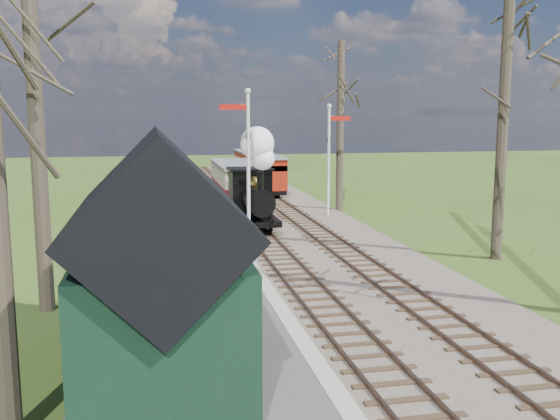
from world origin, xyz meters
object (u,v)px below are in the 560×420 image
Objects in this scene: coach at (236,183)px; red_carriage_a at (265,174)px; sign_board at (223,277)px; bench at (223,310)px; semaphore_far at (330,152)px; locomotive at (254,186)px; station_shed at (161,268)px; person at (216,297)px; semaphore_near at (247,156)px; red_carriage_b at (252,167)px.

coach is 6.12m from red_carriage_a.
bench is at bearing -96.32° from sign_board.
locomotive is (-4.39, -3.15, -1.27)m from semaphore_far.
person is at bearing 63.04° from station_shed.
semaphore_near is 7.91m from semaphore_far.
semaphore_near is 3.33m from locomotive.
locomotive is 11.92m from red_carriage_a.
semaphore_near reaches higher than sign_board.
red_carriage_b is (-1.77, 13.96, -1.92)m from semaphore_far.
semaphore_near is (3.53, 12.00, 1.35)m from station_shed.
locomotive is 17.32m from red_carriage_b.
red_carriage_a is (3.37, 14.46, -2.19)m from semaphore_near.
sign_board is at bearing -103.37° from red_carriage_a.
station_shed is at bearing -106.09° from locomotive.
person is at bearing -103.13° from red_carriage_a.
locomotive is at bearing -102.68° from red_carriage_a.
semaphore_far reaches higher than station_shed.
red_carriage_b is 3.94× the size of person.
sign_board reaches higher than bench.
semaphore_near is at bearing 78.00° from bench.
locomotive is 10.47m from sign_board.
station_shed is at bearing -122.13° from bench.
bench is (-5.42, -29.61, -0.87)m from red_carriage_b.
locomotive is 4.41× the size of sign_board.
semaphore_far is at bearing -28.29° from person.
person is (-7.33, -15.37, -2.53)m from semaphore_far.
locomotive is 12.64m from person.
station_shed is 1.30× the size of red_carriage_b.
red_carriage_b is 29.86m from person.
red_carriage_a is 24.48m from person.
station_shed is 32.71m from red_carriage_b.
locomotive is at bearing 73.91° from station_shed.
person is at bearing -103.16° from semaphore_near.
locomotive is at bearing 75.84° from sign_board.
sign_board is (1.75, 4.79, -1.55)m from station_shed.
bench is at bearing -102.66° from locomotive.
red_carriage_a is at bearing -90.00° from red_carriage_b.
semaphore_near is 1.09× the size of semaphore_far.
red_carriage_a is 3.94× the size of person.
semaphore_near reaches higher than bench.
station_shed reaches higher than coach.
red_carriage_b is 3.44× the size of bench.
semaphore_far is 1.18× the size of red_carriage_b.
sign_board is at bearing -104.16° from locomotive.
bench is at bearing -102.00° from semaphore_near.
coach is 18.54m from person.
semaphore_far is at bearing 64.28° from station_shed.
locomotive is 3.20× the size of bench.
person is at bearing -100.71° from sign_board.
locomotive is 6.09m from coach.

